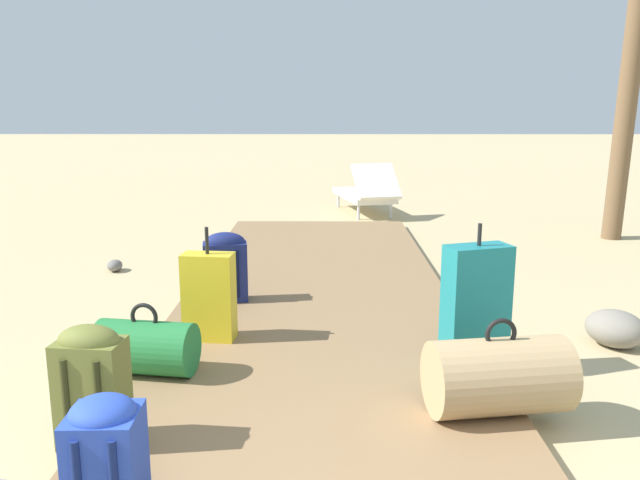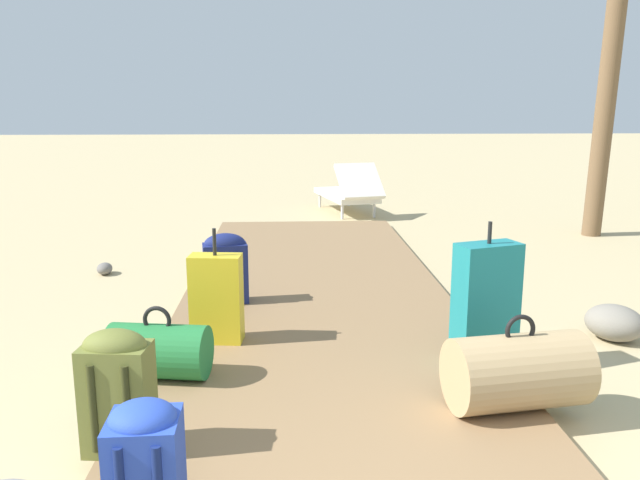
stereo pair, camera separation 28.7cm
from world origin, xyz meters
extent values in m
plane|color=tan|center=(0.00, 2.99, 0.00)|extent=(60.00, 60.00, 0.00)
cube|color=olive|center=(0.00, 3.74, 0.04)|extent=(2.16, 7.48, 0.08)
cylinder|color=#237538|center=(-0.97, 2.62, 0.24)|extent=(0.60, 0.39, 0.31)
torus|color=black|center=(-0.97, 2.62, 0.42)|extent=(0.17, 0.05, 0.16)
cube|color=#2847B7|center=(-0.76, 1.34, 0.28)|extent=(0.27, 0.26, 0.40)
ellipsoid|color=#2847B7|center=(-0.76, 1.34, 0.48)|extent=(0.26, 0.25, 0.13)
cube|color=#197A7F|center=(0.97, 2.81, 0.44)|extent=(0.42, 0.30, 0.72)
cylinder|color=black|center=(0.97, 2.81, 0.86)|extent=(0.02, 0.02, 0.13)
cube|color=olive|center=(-0.99, 1.83, 0.33)|extent=(0.32, 0.23, 0.50)
ellipsoid|color=olive|center=(-0.99, 1.83, 0.58)|extent=(0.30, 0.21, 0.15)
cylinder|color=#333516|center=(-1.07, 1.74, 0.33)|extent=(0.04, 0.04, 0.40)
cylinder|color=#333516|center=(-0.92, 1.73, 0.33)|extent=(0.04, 0.04, 0.40)
cylinder|color=tan|center=(0.94, 2.15, 0.27)|extent=(0.74, 0.49, 0.39)
torus|color=black|center=(0.94, 2.15, 0.50)|extent=(0.17, 0.05, 0.16)
cube|color=navy|center=(-0.71, 4.02, 0.31)|extent=(0.36, 0.24, 0.47)
ellipsoid|color=navy|center=(-0.71, 4.02, 0.55)|extent=(0.35, 0.23, 0.17)
cylinder|color=black|center=(-0.78, 3.91, 0.31)|extent=(0.04, 0.04, 0.37)
cylinder|color=black|center=(-0.62, 3.94, 0.31)|extent=(0.04, 0.04, 0.37)
cube|color=gold|center=(-0.69, 3.18, 0.37)|extent=(0.35, 0.21, 0.58)
cylinder|color=black|center=(-0.69, 3.18, 0.75)|extent=(0.02, 0.02, 0.18)
cylinder|color=brown|center=(3.55, 6.70, 2.12)|extent=(0.23, 0.42, 4.24)
cube|color=white|center=(0.65, 8.65, 0.26)|extent=(0.91, 1.50, 0.08)
cube|color=white|center=(0.79, 8.08, 0.54)|extent=(0.70, 0.65, 0.47)
cylinder|color=silver|center=(0.29, 9.14, 0.11)|extent=(0.04, 0.04, 0.22)
cylinder|color=silver|center=(0.75, 9.26, 0.11)|extent=(0.04, 0.04, 0.22)
cylinder|color=silver|center=(0.55, 8.05, 0.11)|extent=(0.04, 0.04, 0.22)
cylinder|color=silver|center=(1.01, 8.17, 0.11)|extent=(0.04, 0.04, 0.22)
ellipsoid|color=slate|center=(-1.99, 5.21, 0.06)|extent=(0.17, 0.22, 0.11)
ellipsoid|color=gray|center=(2.03, 3.26, 0.12)|extent=(0.51, 0.53, 0.25)
camera|label=1|loc=(0.06, -0.85, 1.62)|focal=35.99mm
camera|label=2|loc=(-0.23, -0.84, 1.62)|focal=35.99mm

